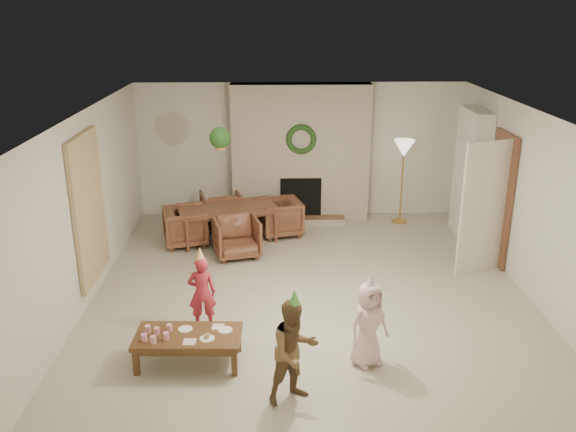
{
  "coord_description": "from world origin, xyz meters",
  "views": [
    {
      "loc": [
        -0.49,
        -7.41,
        3.81
      ],
      "look_at": [
        -0.3,
        0.4,
        1.05
      ],
      "focal_mm": 37.39,
      "sensor_mm": 36.0,
      "label": 1
    }
  ],
  "objects_px": {
    "dining_chair_near": "(237,237)",
    "child_plaid": "(294,352)",
    "dining_chair_right": "(280,217)",
    "dining_chair_far": "(221,209)",
    "dining_chair_left": "(186,226)",
    "coffee_table_top": "(188,336)",
    "child_pink": "(369,324)",
    "child_red": "(202,293)",
    "dining_table": "(228,224)"
  },
  "relations": [
    {
      "from": "dining_chair_near",
      "to": "child_plaid",
      "type": "relative_size",
      "value": 0.63
    },
    {
      "from": "dining_chair_right",
      "to": "child_plaid",
      "type": "relative_size",
      "value": 0.63
    },
    {
      "from": "dining_chair_far",
      "to": "dining_chair_left",
      "type": "distance_m",
      "value": 1.02
    },
    {
      "from": "dining_chair_right",
      "to": "coffee_table_top",
      "type": "distance_m",
      "value": 4.1
    },
    {
      "from": "dining_chair_near",
      "to": "coffee_table_top",
      "type": "bearing_deg",
      "value": -111.52
    },
    {
      "from": "dining_chair_far",
      "to": "dining_chair_right",
      "type": "xyz_separation_m",
      "value": [
        1.06,
        -0.47,
        0.0
      ]
    },
    {
      "from": "child_pink",
      "to": "child_red",
      "type": "bearing_deg",
      "value": 126.85
    },
    {
      "from": "dining_table",
      "to": "child_plaid",
      "type": "xyz_separation_m",
      "value": [
        0.97,
        -4.42,
        0.27
      ]
    },
    {
      "from": "child_plaid",
      "to": "child_pink",
      "type": "bearing_deg",
      "value": 9.2
    },
    {
      "from": "dining_chair_near",
      "to": "child_pink",
      "type": "relative_size",
      "value": 0.71
    },
    {
      "from": "dining_chair_far",
      "to": "child_pink",
      "type": "xyz_separation_m",
      "value": [
        1.99,
        -4.5,
        0.17
      ]
    },
    {
      "from": "child_red",
      "to": "dining_chair_left",
      "type": "bearing_deg",
      "value": -84.7
    },
    {
      "from": "dining_chair_near",
      "to": "child_red",
      "type": "relative_size",
      "value": 0.74
    },
    {
      "from": "dining_chair_left",
      "to": "dining_chair_right",
      "type": "xyz_separation_m",
      "value": [
        1.57,
        0.41,
        0.0
      ]
    },
    {
      "from": "dining_table",
      "to": "coffee_table_top",
      "type": "bearing_deg",
      "value": -107.45
    },
    {
      "from": "dining_table",
      "to": "coffee_table_top",
      "type": "xyz_separation_m",
      "value": [
        -0.19,
        -3.74,
        0.04
      ]
    },
    {
      "from": "dining_chair_right",
      "to": "child_pink",
      "type": "bearing_deg",
      "value": -1.51
    },
    {
      "from": "dining_chair_near",
      "to": "child_pink",
      "type": "xyz_separation_m",
      "value": [
        1.63,
        -3.1,
        0.17
      ]
    },
    {
      "from": "dining_chair_near",
      "to": "child_pink",
      "type": "distance_m",
      "value": 3.5
    },
    {
      "from": "dining_table",
      "to": "dining_chair_right",
      "type": "bearing_deg",
      "value": 0.0
    },
    {
      "from": "dining_table",
      "to": "dining_chair_left",
      "type": "height_order",
      "value": "dining_chair_left"
    },
    {
      "from": "dining_chair_left",
      "to": "dining_chair_near",
      "type": "bearing_deg",
      "value": -135.0
    },
    {
      "from": "dining_chair_left",
      "to": "coffee_table_top",
      "type": "bearing_deg",
      "value": 173.62
    },
    {
      "from": "dining_chair_left",
      "to": "dining_chair_far",
      "type": "bearing_deg",
      "value": -45.0
    },
    {
      "from": "dining_chair_far",
      "to": "child_red",
      "type": "height_order",
      "value": "child_red"
    },
    {
      "from": "child_red",
      "to": "dining_chair_far",
      "type": "bearing_deg",
      "value": -95.62
    },
    {
      "from": "dining_table",
      "to": "coffee_table_top",
      "type": "distance_m",
      "value": 3.74
    },
    {
      "from": "dining_chair_near",
      "to": "dining_chair_far",
      "type": "bearing_deg",
      "value": 90.0
    },
    {
      "from": "dining_chair_far",
      "to": "dining_chair_left",
      "type": "height_order",
      "value": "same"
    },
    {
      "from": "dining_chair_far",
      "to": "child_plaid",
      "type": "distance_m",
      "value": 5.25
    },
    {
      "from": "dining_table",
      "to": "dining_chair_right",
      "type": "distance_m",
      "value": 0.9
    },
    {
      "from": "dining_table",
      "to": "dining_chair_left",
      "type": "xyz_separation_m",
      "value": [
        -0.7,
        -0.18,
        0.03
      ]
    },
    {
      "from": "dining_chair_left",
      "to": "child_plaid",
      "type": "xyz_separation_m",
      "value": [
        1.67,
        -4.24,
        0.23
      ]
    },
    {
      "from": "child_plaid",
      "to": "child_pink",
      "type": "relative_size",
      "value": 1.12
    },
    {
      "from": "child_red",
      "to": "dining_chair_right",
      "type": "bearing_deg",
      "value": -114.01
    },
    {
      "from": "child_plaid",
      "to": "dining_chair_near",
      "type": "bearing_deg",
      "value": 74.56
    },
    {
      "from": "dining_chair_near",
      "to": "child_red",
      "type": "distance_m",
      "value": 2.27
    },
    {
      "from": "coffee_table_top",
      "to": "child_red",
      "type": "distance_m",
      "value": 0.81
    },
    {
      "from": "dining_table",
      "to": "child_pink",
      "type": "height_order",
      "value": "child_pink"
    },
    {
      "from": "dining_chair_near",
      "to": "dining_chair_right",
      "type": "xyz_separation_m",
      "value": [
        0.69,
        0.93,
        0.0
      ]
    },
    {
      "from": "dining_chair_far",
      "to": "child_red",
      "type": "bearing_deg",
      "value": 76.49
    },
    {
      "from": "dining_table",
      "to": "child_red",
      "type": "xyz_separation_m",
      "value": [
        -0.12,
        -2.94,
        0.18
      ]
    },
    {
      "from": "dining_chair_right",
      "to": "coffee_table_top",
      "type": "relative_size",
      "value": 0.6
    },
    {
      "from": "dining_chair_near",
      "to": "coffee_table_top",
      "type": "height_order",
      "value": "dining_chair_near"
    },
    {
      "from": "dining_table",
      "to": "dining_chair_near",
      "type": "bearing_deg",
      "value": -90.0
    },
    {
      "from": "dining_chair_near",
      "to": "dining_chair_left",
      "type": "xyz_separation_m",
      "value": [
        -0.88,
        0.52,
        0.0
      ]
    },
    {
      "from": "dining_table",
      "to": "child_plaid",
      "type": "height_order",
      "value": "child_plaid"
    },
    {
      "from": "dining_chair_far",
      "to": "dining_chair_right",
      "type": "bearing_deg",
      "value": 141.34
    },
    {
      "from": "dining_chair_near",
      "to": "child_plaid",
      "type": "xyz_separation_m",
      "value": [
        0.79,
        -3.72,
        0.23
      ]
    },
    {
      "from": "child_red",
      "to": "child_pink",
      "type": "relative_size",
      "value": 0.96
    }
  ]
}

